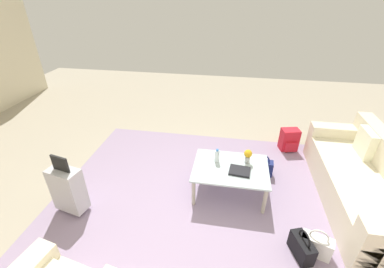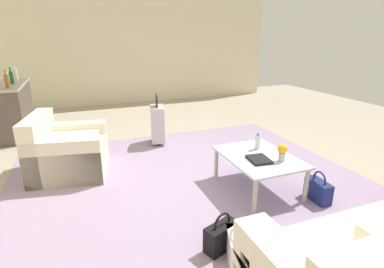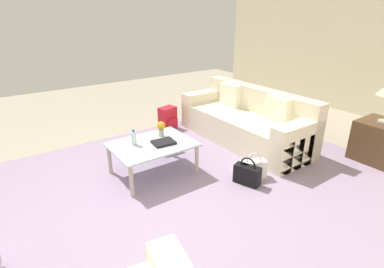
{
  "view_description": "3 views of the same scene",
  "coord_description": "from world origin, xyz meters",
  "px_view_note": "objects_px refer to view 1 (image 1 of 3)",
  "views": [
    {
      "loc": [
        -0.35,
        2.35,
        2.56
      ],
      "look_at": [
        0.13,
        -0.46,
        0.92
      ],
      "focal_mm": 24.0,
      "sensor_mm": 36.0,
      "label": 1
    },
    {
      "loc": [
        -3.16,
        1.43,
        1.79
      ],
      "look_at": [
        0.17,
        0.13,
        0.6
      ],
      "focal_mm": 28.0,
      "sensor_mm": 36.0,
      "label": 2
    },
    {
      "loc": [
        1.19,
        2.62,
        1.98
      ],
      "look_at": [
        -0.74,
        -0.11,
        0.61
      ],
      "focal_mm": 28.0,
      "sensor_mm": 36.0,
      "label": 3
    }
  ],
  "objects_px": {
    "flower_vase": "(248,155)",
    "suitcase_silver": "(68,189)",
    "handbag_navy": "(262,167)",
    "handbag_white": "(316,245)",
    "handbag_black": "(302,247)",
    "backpack_red": "(289,140)",
    "coffee_table": "(230,170)",
    "coffee_table_book": "(240,171)",
    "water_bottle": "(217,156)",
    "couch": "(367,184)"
  },
  "relations": [
    {
      "from": "flower_vase",
      "to": "suitcase_silver",
      "type": "bearing_deg",
      "value": 20.95
    },
    {
      "from": "handbag_navy",
      "to": "handbag_white",
      "type": "bearing_deg",
      "value": 110.4
    },
    {
      "from": "flower_vase",
      "to": "handbag_white",
      "type": "relative_size",
      "value": 0.57
    },
    {
      "from": "handbag_white",
      "to": "handbag_black",
      "type": "bearing_deg",
      "value": 18.98
    },
    {
      "from": "backpack_red",
      "to": "coffee_table",
      "type": "bearing_deg",
      "value": 52.15
    },
    {
      "from": "coffee_table_book",
      "to": "handbag_white",
      "type": "height_order",
      "value": "coffee_table_book"
    },
    {
      "from": "coffee_table_book",
      "to": "backpack_red",
      "type": "distance_m",
      "value": 1.65
    },
    {
      "from": "water_bottle",
      "to": "suitcase_silver",
      "type": "relative_size",
      "value": 0.24
    },
    {
      "from": "couch",
      "to": "water_bottle",
      "type": "bearing_deg",
      "value": -0.0
    },
    {
      "from": "couch",
      "to": "handbag_navy",
      "type": "xyz_separation_m",
      "value": [
        1.3,
        -0.38,
        -0.17
      ]
    },
    {
      "from": "water_bottle",
      "to": "backpack_red",
      "type": "relative_size",
      "value": 0.51
    },
    {
      "from": "couch",
      "to": "handbag_navy",
      "type": "bearing_deg",
      "value": -16.39
    },
    {
      "from": "flower_vase",
      "to": "handbag_black",
      "type": "relative_size",
      "value": 0.57
    },
    {
      "from": "suitcase_silver",
      "to": "handbag_navy",
      "type": "height_order",
      "value": "suitcase_silver"
    },
    {
      "from": "flower_vase",
      "to": "backpack_red",
      "type": "height_order",
      "value": "flower_vase"
    },
    {
      "from": "couch",
      "to": "coffee_table_book",
      "type": "xyz_separation_m",
      "value": [
        1.67,
        0.18,
        0.14
      ]
    },
    {
      "from": "water_bottle",
      "to": "handbag_black",
      "type": "bearing_deg",
      "value": 135.71
    },
    {
      "from": "coffee_table_book",
      "to": "flower_vase",
      "type": "relative_size",
      "value": 1.33
    },
    {
      "from": "water_bottle",
      "to": "handbag_black",
      "type": "height_order",
      "value": "water_bottle"
    },
    {
      "from": "flower_vase",
      "to": "handbag_black",
      "type": "height_order",
      "value": "flower_vase"
    },
    {
      "from": "coffee_table",
      "to": "handbag_black",
      "type": "xyz_separation_m",
      "value": [
        -0.82,
        0.89,
        -0.25
      ]
    },
    {
      "from": "water_bottle",
      "to": "handbag_black",
      "type": "xyz_separation_m",
      "value": [
        -1.02,
        0.99,
        -0.39
      ]
    },
    {
      "from": "couch",
      "to": "handbag_black",
      "type": "height_order",
      "value": "couch"
    },
    {
      "from": "handbag_white",
      "to": "backpack_red",
      "type": "bearing_deg",
      "value": -90.68
    },
    {
      "from": "coffee_table_book",
      "to": "handbag_black",
      "type": "bearing_deg",
      "value": 136.55
    },
    {
      "from": "coffee_table_book",
      "to": "water_bottle",
      "type": "bearing_deg",
      "value": -23.45
    },
    {
      "from": "backpack_red",
      "to": "handbag_black",
      "type": "bearing_deg",
      "value": 85.15
    },
    {
      "from": "coffee_table",
      "to": "handbag_white",
      "type": "height_order",
      "value": "coffee_table"
    },
    {
      "from": "water_bottle",
      "to": "couch",
      "type": "bearing_deg",
      "value": 180.0
    },
    {
      "from": "backpack_red",
      "to": "handbag_navy",
      "type": "bearing_deg",
      "value": 57.36
    },
    {
      "from": "couch",
      "to": "flower_vase",
      "type": "relative_size",
      "value": 11.16
    },
    {
      "from": "flower_vase",
      "to": "couch",
      "type": "bearing_deg",
      "value": 178.18
    },
    {
      "from": "water_bottle",
      "to": "backpack_red",
      "type": "height_order",
      "value": "water_bottle"
    },
    {
      "from": "coffee_table_book",
      "to": "suitcase_silver",
      "type": "xyz_separation_m",
      "value": [
        2.12,
        0.62,
        -0.09
      ]
    },
    {
      "from": "couch",
      "to": "suitcase_silver",
      "type": "xyz_separation_m",
      "value": [
        3.79,
        0.8,
        0.06
      ]
    },
    {
      "from": "coffee_table",
      "to": "backpack_red",
      "type": "bearing_deg",
      "value": -127.85
    },
    {
      "from": "handbag_white",
      "to": "backpack_red",
      "type": "distance_m",
      "value": 2.13
    },
    {
      "from": "water_bottle",
      "to": "handbag_navy",
      "type": "relative_size",
      "value": 0.57
    },
    {
      "from": "coffee_table_book",
      "to": "flower_vase",
      "type": "height_order",
      "value": "flower_vase"
    },
    {
      "from": "coffee_table_book",
      "to": "backpack_red",
      "type": "bearing_deg",
      "value": -116.88
    },
    {
      "from": "water_bottle",
      "to": "coffee_table",
      "type": "bearing_deg",
      "value": 153.43
    },
    {
      "from": "handbag_white",
      "to": "coffee_table",
      "type": "bearing_deg",
      "value": -40.6
    },
    {
      "from": "suitcase_silver",
      "to": "water_bottle",
      "type": "bearing_deg",
      "value": -156.04
    },
    {
      "from": "handbag_black",
      "to": "handbag_navy",
      "type": "bearing_deg",
      "value": -76.46
    },
    {
      "from": "water_bottle",
      "to": "handbag_white",
      "type": "relative_size",
      "value": 0.57
    },
    {
      "from": "flower_vase",
      "to": "coffee_table_book",
      "type": "bearing_deg",
      "value": 66.5
    },
    {
      "from": "handbag_white",
      "to": "coffee_table_book",
      "type": "bearing_deg",
      "value": -41.46
    },
    {
      "from": "handbag_black",
      "to": "handbag_navy",
      "type": "xyz_separation_m",
      "value": [
        0.33,
        -1.38,
        0.0
      ]
    },
    {
      "from": "couch",
      "to": "coffee_table_book",
      "type": "height_order",
      "value": "couch"
    },
    {
      "from": "coffee_table",
      "to": "flower_vase",
      "type": "bearing_deg",
      "value": -145.71
    }
  ]
}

